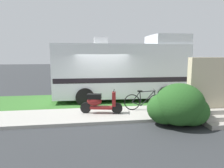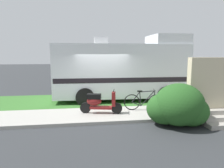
{
  "view_description": "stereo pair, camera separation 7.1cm",
  "coord_description": "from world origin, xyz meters",
  "px_view_note": "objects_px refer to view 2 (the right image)",
  "views": [
    {
      "loc": [
        -1.0,
        -9.3,
        2.56
      ],
      "look_at": [
        0.44,
        0.3,
        1.1
      ],
      "focal_mm": 33.26,
      "sensor_mm": 36.0,
      "label": 1
    },
    {
      "loc": [
        -0.93,
        -9.31,
        2.56
      ],
      "look_at": [
        0.44,
        0.3,
        1.1
      ],
      "focal_mm": 33.26,
      "sensor_mm": 36.0,
      "label": 2
    }
  ],
  "objects_px": {
    "bicycle": "(144,101)",
    "bottle_green": "(193,107)",
    "motorhome_rv": "(122,70)",
    "scooter": "(99,102)",
    "pickup_truck_near": "(115,74)"
  },
  "relations": [
    {
      "from": "motorhome_rv",
      "to": "bottle_green",
      "type": "height_order",
      "value": "motorhome_rv"
    },
    {
      "from": "bottle_green",
      "to": "motorhome_rv",
      "type": "bearing_deg",
      "value": 133.59
    },
    {
      "from": "scooter",
      "to": "bottle_green",
      "type": "relative_size",
      "value": 6.75
    },
    {
      "from": "motorhome_rv",
      "to": "pickup_truck_near",
      "type": "height_order",
      "value": "motorhome_rv"
    },
    {
      "from": "bicycle",
      "to": "bottle_green",
      "type": "xyz_separation_m",
      "value": [
        2.19,
        -0.13,
        -0.28
      ]
    },
    {
      "from": "bicycle",
      "to": "bottle_green",
      "type": "distance_m",
      "value": 2.21
    },
    {
      "from": "motorhome_rv",
      "to": "scooter",
      "type": "height_order",
      "value": "motorhome_rv"
    },
    {
      "from": "motorhome_rv",
      "to": "bicycle",
      "type": "relative_size",
      "value": 4.14
    },
    {
      "from": "pickup_truck_near",
      "to": "bottle_green",
      "type": "bearing_deg",
      "value": -72.53
    },
    {
      "from": "scooter",
      "to": "pickup_truck_near",
      "type": "height_order",
      "value": "pickup_truck_near"
    },
    {
      "from": "motorhome_rv",
      "to": "bicycle",
      "type": "height_order",
      "value": "motorhome_rv"
    },
    {
      "from": "bicycle",
      "to": "bottle_green",
      "type": "bearing_deg",
      "value": -3.4
    },
    {
      "from": "motorhome_rv",
      "to": "scooter",
      "type": "xyz_separation_m",
      "value": [
        -1.48,
        -2.83,
        -1.09
      ]
    },
    {
      "from": "motorhome_rv",
      "to": "scooter",
      "type": "bearing_deg",
      "value": -117.71
    },
    {
      "from": "motorhome_rv",
      "to": "bottle_green",
      "type": "xyz_separation_m",
      "value": [
        2.63,
        -2.76,
        -1.44
      ]
    }
  ]
}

